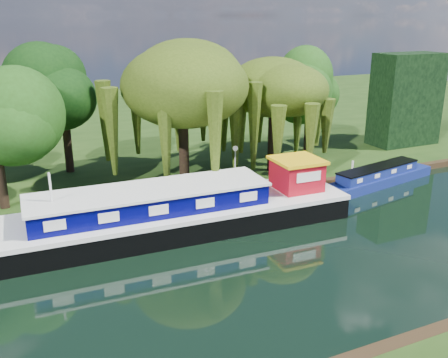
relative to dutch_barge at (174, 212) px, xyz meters
name	(u,v)px	position (x,y,z in m)	size (l,w,h in m)	color
ground	(315,249)	(5.82, -5.26, -1.08)	(120.00, 120.00, 0.00)	black
far_bank	(138,123)	(5.82, 28.74, -0.85)	(120.00, 52.00, 0.45)	#18320D
dutch_barge	(174,212)	(0.00, 0.00, 0.00)	(20.75, 5.34, 4.35)	black
narrowboat	(377,178)	(15.69, 1.42, -0.53)	(10.60, 3.74, 1.53)	navy
willow_left	(182,85)	(3.28, 7.17, 5.98)	(7.59, 7.59, 9.09)	black
willow_right	(274,99)	(9.99, 6.48, 4.75)	(6.05, 6.05, 7.37)	black
tree_far_mid	(62,92)	(-3.82, 12.45, 5.27)	(5.23, 5.23, 8.56)	black
tree_far_right	(309,90)	(15.67, 10.38, 4.55)	(4.59, 4.59, 7.52)	black
conifer_hedge	(406,99)	(24.82, 8.74, 3.37)	(6.00, 3.00, 8.00)	black
lamppost	(235,154)	(6.32, 5.24, 1.34)	(0.36, 0.36, 2.56)	silver
mooring_posts	(235,185)	(5.32, 3.14, -0.13)	(19.16, 0.16, 1.00)	silver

